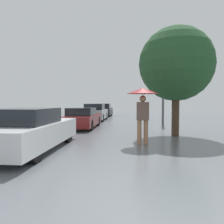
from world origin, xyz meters
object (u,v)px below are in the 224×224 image
Objects in this scene: pedestrian at (143,99)px; parked_car_second at (82,118)px; tree at (176,64)px; street_lamp at (163,81)px; parked_car_nearest at (27,130)px; parked_car_farthest at (103,110)px; parked_car_third at (95,113)px.

parked_car_second is (-3.20, 4.67, -1.02)m from pedestrian.
tree is 0.94× the size of street_lamp.
pedestrian is at bearing 20.26° from parked_car_nearest.
parked_car_second is 0.87× the size of tree.
street_lamp is (4.97, 2.81, 2.38)m from parked_car_second.
street_lamp reaches higher than parked_car_farthest.
parked_car_farthest is (-0.17, 10.73, 0.08)m from parked_car_second.
parked_car_farthest is at bearing 110.05° from tree.
parked_car_third is at bearing -89.35° from parked_car_farthest.
pedestrian is at bearing -77.66° from parked_car_farthest.
pedestrian reaches higher than parked_car_farthest.
parked_car_nearest is 5.99m from parked_car_second.
pedestrian is at bearing -103.34° from street_lamp.
parked_car_second is (0.34, 5.98, -0.07)m from parked_car_nearest.
street_lamp is (0.26, 5.47, -0.18)m from tree.
pedestrian is 0.39× the size of street_lamp.
street_lamp reaches higher than pedestrian.
parked_car_nearest is at bearing -91.18° from parked_car_third.
pedestrian is 7.81m from street_lamp.
street_lamp is (5.31, 8.79, 2.31)m from parked_car_nearest.
parked_car_second is 1.08× the size of parked_car_farthest.
parked_car_second is at bearing -88.82° from parked_car_third.
street_lamp reaches higher than tree.
street_lamp is at bearing -57.00° from parked_car_farthest.
tree is (4.89, -13.38, 2.47)m from parked_car_farthest.
parked_car_farthest is at bearing 90.65° from parked_car_third.
parked_car_nearest is at bearing -146.69° from tree.
parked_car_second is at bearing 86.77° from parked_car_nearest.
pedestrian is 3.89m from parked_car_nearest.
tree reaches higher than parked_car_nearest.
tree reaches higher than pedestrian.
tree is (5.05, 3.32, 2.48)m from parked_car_nearest.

